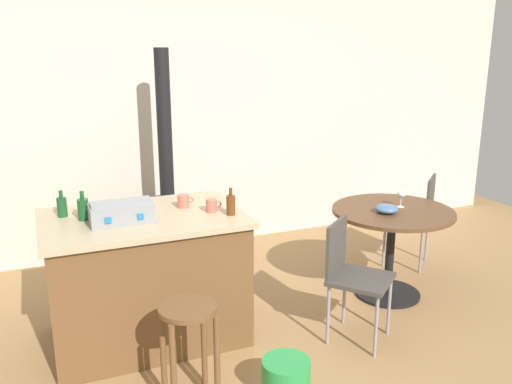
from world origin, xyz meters
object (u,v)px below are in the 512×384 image
object	(u,v)px
bottle_2	(83,209)
cup_0	(184,201)
wooden_stool	(189,332)
wood_stove	(169,217)
kitchen_island	(146,277)
bottle_0	(231,204)
plastic_bucket	(286,380)
dining_table	(392,230)
cup_1	(212,205)
folding_chair_near	(352,271)
serving_bowl	(387,209)
toolbox	(122,212)
wine_glass	(401,195)
bottle_1	(62,207)
folding_chair_far	(416,213)

from	to	relation	value
bottle_2	cup_0	distance (m)	0.69
wooden_stool	wood_stove	world-z (taller)	wood_stove
bottle_2	kitchen_island	bearing A→B (deg)	-9.60
bottle_0	plastic_bucket	bearing A→B (deg)	-87.25
dining_table	cup_1	size ratio (longest dim) A/B	8.72
bottle_2	cup_0	size ratio (longest dim) A/B	1.67
folding_chair_near	wood_stove	xyz separation A→B (m)	(-0.88, 1.75, -0.02)
folding_chair_near	bottle_2	size ratio (longest dim) A/B	4.37
kitchen_island	folding_chair_near	size ratio (longest dim) A/B	1.57
dining_table	folding_chair_near	size ratio (longest dim) A/B	1.13
cup_0	folding_chair_near	bearing A→B (deg)	-32.22
cup_1	bottle_0	bearing A→B (deg)	-47.99
wood_stove	serving_bowl	xyz separation A→B (m)	(1.45, -1.35, 0.30)
toolbox	serving_bowl	size ratio (longest dim) A/B	2.27
bottle_2	cup_0	world-z (taller)	bottle_2
serving_bowl	toolbox	bearing A→B (deg)	178.15
wooden_stool	wine_glass	distance (m)	2.21
wooden_stool	bottle_1	distance (m)	1.30
kitchen_island	wood_stove	xyz separation A→B (m)	(0.45, 1.19, 0.03)
wooden_stool	folding_chair_near	xyz separation A→B (m)	(1.26, 0.28, 0.05)
folding_chair_far	bottle_0	bearing A→B (deg)	-164.62
kitchen_island	serving_bowl	bearing A→B (deg)	-4.60
wood_stove	bottle_1	xyz separation A→B (m)	(-0.95, -1.00, 0.50)
folding_chair_far	folding_chair_near	bearing A→B (deg)	-144.40
wooden_stool	serving_bowl	size ratio (longest dim) A/B	3.48
toolbox	bottle_0	world-z (taller)	bottle_0
wine_glass	bottle_0	bearing A→B (deg)	-174.64
wood_stove	toolbox	size ratio (longest dim) A/B	4.95
bottle_2	cup_1	bearing A→B (deg)	-10.63
bottle_1	bottle_2	xyz separation A→B (m)	(0.13, -0.13, 0.01)
kitchen_island	dining_table	bearing A→B (deg)	-2.77
bottle_2	serving_bowl	world-z (taller)	bottle_2
folding_chair_near	folding_chair_far	distance (m)	1.57
plastic_bucket	bottle_2	bearing A→B (deg)	132.01
wine_glass	serving_bowl	size ratio (longest dim) A/B	0.80
kitchen_island	bottle_0	xyz separation A→B (m)	(0.57, -0.21, 0.53)
toolbox	bottle_1	size ratio (longest dim) A/B	2.24
wood_stove	cup_1	distance (m)	1.37
folding_chair_near	cup_0	xyz separation A→B (m)	(-1.02, 0.64, 0.45)
bottle_0	serving_bowl	size ratio (longest dim) A/B	1.06
wine_glass	plastic_bucket	distance (m)	1.93
kitchen_island	serving_bowl	size ratio (longest dim) A/B	7.55
folding_chair_near	cup_1	distance (m)	1.08
bottle_2	bottle_0	bearing A→B (deg)	-15.99
wine_glass	plastic_bucket	bearing A→B (deg)	-147.13
wood_stove	cup_0	world-z (taller)	wood_stove
kitchen_island	wood_stove	world-z (taller)	wood_stove
plastic_bucket	wood_stove	bearing A→B (deg)	94.03
bottle_1	plastic_bucket	size ratio (longest dim) A/B	0.63
cup_0	serving_bowl	distance (m)	1.62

